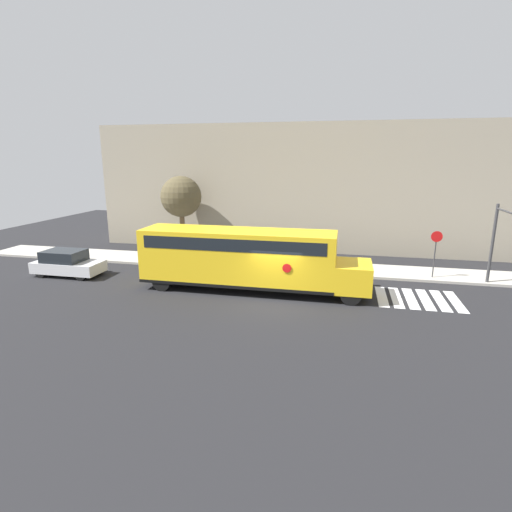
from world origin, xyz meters
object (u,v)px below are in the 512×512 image
object	(u,v)px
school_bus	(245,256)
tree_near_sidewalk	(181,197)
parked_car	(67,263)
stop_sign	(435,249)
traffic_light	(504,235)

from	to	relation	value
school_bus	tree_near_sidewalk	xyz separation A→B (m)	(-6.72, 7.67, 2.26)
parked_car	stop_sign	xyz separation A→B (m)	(21.32, 3.83, 1.10)
school_bus	parked_car	xyz separation A→B (m)	(-11.10, 0.34, -1.11)
school_bus	stop_sign	distance (m)	11.04
traffic_light	stop_sign	bearing A→B (deg)	148.73
parked_car	tree_near_sidewalk	xyz separation A→B (m)	(4.38, 7.32, 3.37)
parked_car	traffic_light	xyz separation A→B (m)	(24.13, 2.12, 2.32)
school_bus	tree_near_sidewalk	world-z (taller)	tree_near_sidewalk
school_bus	stop_sign	bearing A→B (deg)	22.21
parked_car	tree_near_sidewalk	distance (m)	9.17
traffic_light	tree_near_sidewalk	size ratio (longest dim) A/B	0.80
tree_near_sidewalk	school_bus	bearing A→B (deg)	-48.77
stop_sign	tree_near_sidewalk	world-z (taller)	tree_near_sidewalk
traffic_light	tree_near_sidewalk	bearing A→B (deg)	165.25
school_bus	traffic_light	xyz separation A→B (m)	(13.03, 2.47, 1.21)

